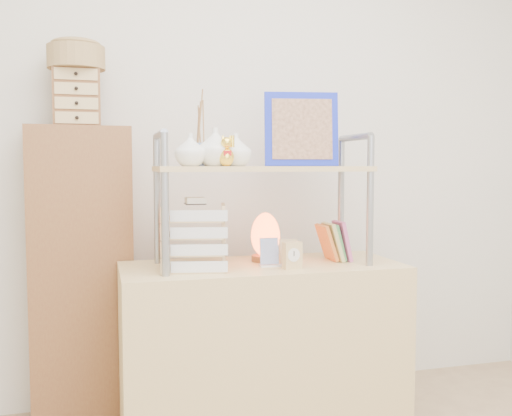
{
  "coord_description": "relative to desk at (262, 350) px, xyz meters",
  "views": [
    {
      "loc": [
        -0.67,
        -1.13,
        1.17
      ],
      "look_at": [
        -0.03,
        1.2,
        0.99
      ],
      "focal_mm": 40.0,
      "sensor_mm": 36.0,
      "label": 1
    }
  ],
  "objects": [
    {
      "name": "desk",
      "position": [
        0.0,
        0.0,
        0.0
      ],
      "size": [
        1.2,
        0.5,
        0.75
      ],
      "primitive_type": "cube",
      "color": "tan",
      "rests_on": "ground"
    },
    {
      "name": "cabinet",
      "position": [
        -0.76,
        0.37,
        0.3
      ],
      "size": [
        0.46,
        0.26,
        1.35
      ],
      "primitive_type": "cube",
      "rotation": [
        0.0,
        0.0,
        0.05
      ],
      "color": "brown",
      "rests_on": "ground"
    },
    {
      "name": "hutch",
      "position": [
        -0.04,
        0.01,
        0.81
      ],
      "size": [
        0.9,
        0.34,
        0.75
      ],
      "color": "gray",
      "rests_on": "desk"
    },
    {
      "name": "letter_tray",
      "position": [
        -0.3,
        -0.05,
        0.49
      ],
      "size": [
        0.28,
        0.27,
        0.3
      ],
      "color": "#DBBF83",
      "rests_on": "desk"
    },
    {
      "name": "salt_lamp",
      "position": [
        0.04,
        0.08,
        0.49
      ],
      "size": [
        0.14,
        0.13,
        0.22
      ],
      "color": "brown",
      "rests_on": "desk"
    },
    {
      "name": "desk_clock",
      "position": [
        0.09,
        -0.13,
        0.43
      ],
      "size": [
        0.08,
        0.05,
        0.11
      ],
      "color": "tan",
      "rests_on": "desk"
    },
    {
      "name": "postcard_stand",
      "position": [
        0.06,
        -0.05,
        0.41
      ],
      "size": [
        0.17,
        0.06,
        0.12
      ],
      "color": "white",
      "rests_on": "desk"
    },
    {
      "name": "drawer_chest",
      "position": [
        -0.76,
        0.35,
        1.1
      ],
      "size": [
        0.2,
        0.16,
        0.25
      ],
      "color": "brown",
      "rests_on": "cabinet"
    },
    {
      "name": "woven_basket",
      "position": [
        -0.76,
        0.35,
        1.28
      ],
      "size": [
        0.25,
        0.25,
        0.1
      ],
      "primitive_type": "cylinder",
      "color": "olive",
      "rests_on": "drawer_chest"
    }
  ]
}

